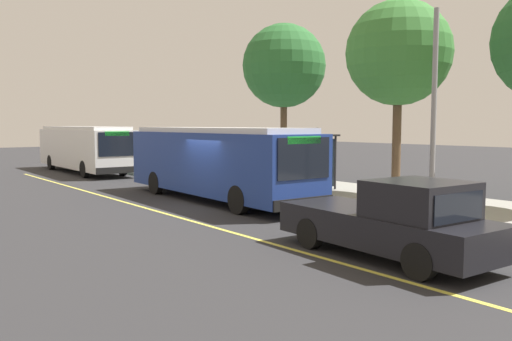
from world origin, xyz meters
The scene contains 13 objects.
ground_plane centered at (0.00, 0.00, 0.00)m, with size 120.00×120.00×0.00m, color #2B2B2D.
sidewalk_curb centered at (0.00, 6.00, 0.07)m, with size 44.00×6.40×0.15m, color gray.
lane_stripe_center centered at (0.00, -2.20, 0.00)m, with size 36.00×0.14×0.01m, color #E0D64C.
transit_bus_main centered at (-1.08, 1.01, 1.62)m, with size 10.87×2.88×2.95m.
transit_bus_second centered at (-16.84, 1.19, 1.62)m, with size 11.38×2.79×2.95m.
pickup_truck centered at (9.25, -0.97, 0.86)m, with size 5.49×2.25×1.85m.
bus_shelter centered at (-1.38, 6.15, 1.92)m, with size 2.90×1.60×2.48m.
waiting_bench centered at (-1.06, 6.00, 0.63)m, with size 1.60×0.48×0.95m.
route_sign_post centered at (1.96, 3.68, 1.96)m, with size 0.44×0.08×2.80m.
pedestrian_commuter centered at (-2.70, 4.91, 1.12)m, with size 0.24×0.40×1.69m.
street_tree_near_shelter centered at (-5.03, 7.95, 6.19)m, with size 4.47×4.47×8.29m.
street_tree_upstreet centered at (2.95, 7.28, 5.97)m, with size 4.31×4.31×8.00m.
utility_pole centered at (7.26, 3.44, 3.35)m, with size 0.16×0.16×6.40m, color gray.
Camera 1 is at (16.74, -10.67, 3.06)m, focal length 37.00 mm.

